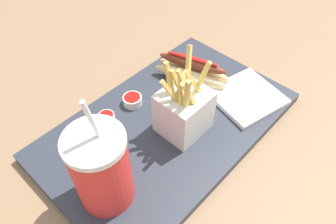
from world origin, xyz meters
The scene contains 8 objects.
ground_plane centered at (0.00, 0.00, -0.01)m, with size 2.40×2.40×0.02m, color #8C6B4C.
food_tray centered at (0.00, 0.00, 0.01)m, with size 0.50×0.30×0.02m, color #2D333D.
soda_cup centered at (-0.18, -0.03, 0.09)m, with size 0.09×0.09×0.22m.
fries_basket centered at (0.01, -0.03, 0.07)m, with size 0.09×0.08×0.16m.
hot_dog_1 centered at (0.13, 0.05, 0.04)m, with size 0.10×0.17×0.06m.
ketchup_cup_1 centered at (-0.01, 0.09, 0.03)m, with size 0.04×0.04×0.02m.
ketchup_cup_2 centered at (-0.08, 0.09, 0.03)m, with size 0.03×0.03×0.02m.
napkin_stack centered at (0.16, -0.08, 0.03)m, with size 0.13×0.12×0.01m, color white.
Camera 1 is at (-0.30, -0.28, 0.50)m, focal length 34.07 mm.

